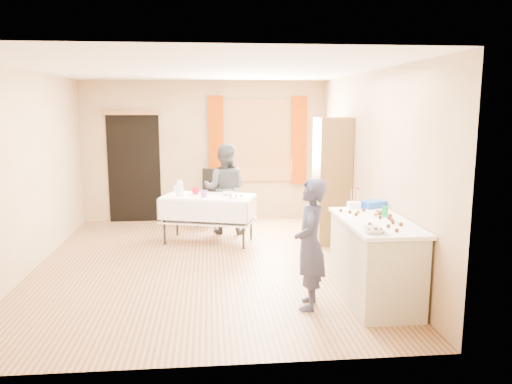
{
  "coord_description": "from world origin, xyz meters",
  "views": [
    {
      "loc": [
        0.08,
        -6.62,
        2.13
      ],
      "look_at": [
        0.71,
        0.0,
        0.99
      ],
      "focal_mm": 35.0,
      "sensor_mm": 36.0,
      "label": 1
    }
  ],
  "objects": [
    {
      "name": "curtain_right",
      "position": [
        1.78,
        2.67,
        1.5
      ],
      "size": [
        0.28,
        0.06,
        1.65
      ],
      "primitive_type": "cube",
      "color": "#983600",
      "rests_on": "wall_back"
    },
    {
      "name": "pitcher",
      "position": [
        -0.38,
        1.17,
        0.86
      ],
      "size": [
        0.15,
        0.15,
        0.22
      ],
      "primitive_type": "cylinder",
      "rotation": [
        0.0,
        0.0,
        -0.58
      ],
      "color": "silver",
      "rests_on": "party_table"
    },
    {
      "name": "bottle",
      "position": [
        -0.44,
        1.47,
        0.83
      ],
      "size": [
        0.14,
        0.14,
        0.16
      ],
      "primitive_type": "imported",
      "rotation": [
        0.0,
        0.0,
        -0.55
      ],
      "color": "white",
      "rests_on": "party_table"
    },
    {
      "name": "girl",
      "position": [
        1.13,
        -1.6,
        0.7
      ],
      "size": [
        0.65,
        0.56,
        1.4
      ],
      "primitive_type": "imported",
      "rotation": [
        0.0,
        0.0,
        -1.8
      ],
      "color": "#232645",
      "rests_on": "floor"
    },
    {
      "name": "door_lintel",
      "position": [
        -1.3,
        2.7,
        2.02
      ],
      "size": [
        1.05,
        0.06,
        0.08
      ],
      "primitive_type": "cube",
      "color": "olive",
      "rests_on": "wall_back"
    },
    {
      "name": "counter",
      "position": [
        1.89,
        -1.46,
        0.45
      ],
      "size": [
        0.7,
        1.47,
        0.91
      ],
      "color": "#BBB59A",
      "rests_on": "floor"
    },
    {
      "name": "soda_can",
      "position": [
        2.04,
        -1.31,
        0.97
      ],
      "size": [
        0.08,
        0.08,
        0.12
      ],
      "primitive_type": "cylinder",
      "rotation": [
        0.0,
        0.0,
        0.36
      ],
      "color": "#0C974D",
      "rests_on": "counter"
    },
    {
      "name": "wall_back",
      "position": [
        0.0,
        2.76,
        1.3
      ],
      "size": [
        4.5,
        0.02,
        2.6
      ],
      "primitive_type": "cube",
      "color": "tan",
      "rests_on": "floor"
    },
    {
      "name": "ceiling",
      "position": [
        0.0,
        0.0,
        2.61
      ],
      "size": [
        4.5,
        5.5,
        0.02
      ],
      "primitive_type": "cube",
      "color": "white",
      "rests_on": "floor"
    },
    {
      "name": "cup_red",
      "position": [
        -0.13,
        1.26,
        0.8
      ],
      "size": [
        0.21,
        0.21,
        0.1
      ],
      "primitive_type": "imported",
      "rotation": [
        0.0,
        0.0,
        -0.31
      ],
      "color": "red",
      "rests_on": "party_table"
    },
    {
      "name": "window_frame",
      "position": [
        1.0,
        2.72,
        1.5
      ],
      "size": [
        1.32,
        0.06,
        1.52
      ],
      "primitive_type": "cube",
      "color": "olive",
      "rests_on": "wall_back"
    },
    {
      "name": "blue_basket",
      "position": [
        2.08,
        -0.77,
        0.95
      ],
      "size": [
        0.36,
        0.31,
        0.08
      ],
      "primitive_type": "cube",
      "rotation": [
        0.0,
        0.0,
        0.42
      ],
      "color": "blue",
      "rests_on": "counter"
    },
    {
      "name": "curtain_left",
      "position": [
        0.22,
        2.67,
        1.5
      ],
      "size": [
        0.28,
        0.06,
        1.65
      ],
      "primitive_type": "cube",
      "color": "#983600",
      "rests_on": "wall_back"
    },
    {
      "name": "window_pane",
      "position": [
        1.0,
        2.71,
        1.5
      ],
      "size": [
        1.2,
        0.02,
        1.4
      ],
      "primitive_type": "cube",
      "color": "white",
      "rests_on": "wall_back"
    },
    {
      "name": "pastry_tray",
      "position": [
        0.49,
        0.86,
        0.76
      ],
      "size": [
        0.34,
        0.3,
        0.02
      ],
      "primitive_type": "cube",
      "rotation": [
        0.0,
        0.0,
        -0.46
      ],
      "color": "white",
      "rests_on": "party_table"
    },
    {
      "name": "cup_rainbow",
      "position": [
        -0.0,
        0.98,
        0.8
      ],
      "size": [
        0.12,
        0.12,
        0.11
      ],
      "primitive_type": "imported",
      "rotation": [
        0.0,
        0.0,
        0.01
      ],
      "color": "red",
      "rests_on": "party_table"
    },
    {
      "name": "chair",
      "position": [
        0.09,
        2.26,
        0.3
      ],
      "size": [
        0.55,
        0.55,
        1.02
      ],
      "rotation": [
        0.0,
        0.0,
        -0.4
      ],
      "color": "black",
      "rests_on": "floor"
    },
    {
      "name": "cake_balls",
      "position": [
        1.89,
        -1.51,
        0.93
      ],
      "size": [
        0.52,
        1.06,
        0.04
      ],
      "color": "#3F2314",
      "rests_on": "counter"
    },
    {
      "name": "wall_left",
      "position": [
        -2.26,
        0.0,
        1.3
      ],
      "size": [
        0.02,
        5.5,
        2.6
      ],
      "primitive_type": "cube",
      "color": "tan",
      "rests_on": "floor"
    },
    {
      "name": "wall_right",
      "position": [
        2.26,
        0.0,
        1.3
      ],
      "size": [
        0.02,
        5.5,
        2.6
      ],
      "primitive_type": "cube",
      "color": "tan",
      "rests_on": "floor"
    },
    {
      "name": "floor",
      "position": [
        0.0,
        0.0,
        -0.01
      ],
      "size": [
        4.5,
        5.5,
        0.02
      ],
      "primitive_type": "cube",
      "color": "#9E7047",
      "rests_on": "ground"
    },
    {
      "name": "foam_block",
      "position": [
        1.83,
        -0.81,
        0.95
      ],
      "size": [
        0.15,
        0.11,
        0.08
      ],
      "primitive_type": "cube",
      "rotation": [
        0.0,
        0.0,
        -0.04
      ],
      "color": "white",
      "rests_on": "counter"
    },
    {
      "name": "party_table",
      "position": [
        0.06,
        1.13,
        0.45
      ],
      "size": [
        1.57,
        1.1,
        0.75
      ],
      "rotation": [
        0.0,
        0.0,
        -0.29
      ],
      "color": "black",
      "rests_on": "floor"
    },
    {
      "name": "doorway",
      "position": [
        -1.3,
        2.73,
        1.0
      ],
      "size": [
        0.95,
        0.04,
        2.0
      ],
      "primitive_type": "cube",
      "color": "black",
      "rests_on": "floor"
    },
    {
      "name": "cabinet",
      "position": [
        1.99,
        0.94,
        0.98
      ],
      "size": [
        0.5,
        0.6,
        1.97
      ],
      "primitive_type": "cube",
      "color": "brown",
      "rests_on": "floor"
    },
    {
      "name": "woman",
      "position": [
        0.35,
        1.73,
        0.76
      ],
      "size": [
        0.98,
        0.89,
        1.51
      ],
      "primitive_type": "imported",
      "rotation": [
        0.0,
        0.0,
        2.92
      ],
      "color": "black",
      "rests_on": "floor"
    },
    {
      "name": "wall_front",
      "position": [
        0.0,
        -2.76,
        1.3
      ],
      "size": [
        4.5,
        0.02,
        2.6
      ],
      "primitive_type": "cube",
      "color": "tan",
      "rests_on": "floor"
    },
    {
      "name": "mixing_bowl",
      "position": [
        1.68,
        -2.0,
        0.94
      ],
      "size": [
        0.23,
        0.23,
        0.05
      ],
      "primitive_type": "imported",
      "rotation": [
        0.0,
        0.0,
        0.02
      ],
      "color": "white",
      "rests_on": "counter"
    },
    {
      "name": "small_bowl",
      "position": [
        0.38,
        1.12,
        0.78
      ],
      "size": [
        0.28,
        0.28,
        0.06
      ],
      "primitive_type": "imported",
      "rotation": [
        0.0,
        0.0,
        -0.32
      ],
      "color": "white",
      "rests_on": "party_table"
    }
  ]
}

